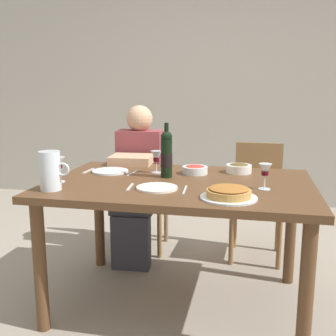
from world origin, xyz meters
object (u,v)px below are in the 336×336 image
Objects in this scene: dining_table at (180,197)px; water_pitcher at (50,173)px; olive_bowl at (239,168)px; dinner_plate_right_setting at (110,171)px; chair_left at (144,187)px; chair_right at (257,193)px; wine_bottle at (166,154)px; wine_glass_right_diner at (59,164)px; salad_bowl at (195,169)px; diner_left at (137,179)px; wine_glass_left_diner at (265,171)px; dinner_plate_left_setting at (157,188)px; wine_glass_centre at (156,157)px; baked_tart at (229,193)px.

water_pitcher is at bearing -152.07° from dining_table.
dinner_plate_right_setting is at bearing -169.30° from olive_bowl.
chair_right is at bearing 176.06° from chair_left.
wine_bottle is 0.63m from wine_glass_right_diner.
salad_bowl is 0.66m from diner_left.
wine_glass_right_diner reaches higher than chair_right.
salad_bowl is at bearing 137.20° from diner_left.
wine_glass_left_diner is 0.58m from dinner_plate_left_setting.
wine_glass_left_diner is 0.72m from wine_glass_centre.
wine_bottle is at bearing 134.07° from baked_tart.
olive_bowl is at bearing 87.77° from baked_tart.
olive_bowl reaches higher than salad_bowl.
baked_tart is 0.29m from wine_glass_left_diner.
olive_bowl is at bearing 44.61° from dining_table.
baked_tart is at bearing -31.53° from dinner_plate_right_setting.
wine_glass_left_diner is at bearing -10.52° from dining_table.
chair_right is (0.40, 0.64, -0.29)m from salad_bowl.
dinner_plate_left_setting is 0.92m from diner_left.
salad_bowl is at bearing 124.84° from chair_left.
wine_bottle is at bearing -10.08° from dinner_plate_right_setting.
chair_left is at bearing -90.62° from diner_left.
olive_bowl is 0.44m from wine_glass_left_diner.
wine_bottle reaches higher than dinner_plate_right_setting.
wine_bottle is 2.06× the size of salad_bowl.
olive_bowl is at bearing 12.36° from wine_glass_centre.
dining_table is 0.27m from salad_bowl.
dinner_plate_left_setting is at bearing -108.39° from salad_bowl.
wine_glass_centre is 0.12× the size of diner_left.
baked_tart is at bearing -16.73° from dinner_plate_left_setting.
diner_left is at bearing 85.34° from dinner_plate_right_setting.
wine_glass_left_diner is 0.98× the size of wine_glass_centre.
dinner_plate_left_setting is at bearing 163.27° from baked_tart.
wine_glass_right_diner is 1.11m from chair_left.
dinner_plate_left_setting is at bearing -169.02° from wine_glass_left_diner.
olive_bowl is (0.02, 0.63, 0.00)m from baked_tart.
baked_tart is 1.92× the size of wine_glass_right_diner.
salad_bowl is 0.53m from wine_glass_left_diner.
water_pitcher is 0.94× the size of dinner_plate_left_setting.
water_pitcher is at bearing -76.39° from wine_glass_right_diner.
baked_tart is 0.71m from wine_glass_centre.
wine_glass_centre is 0.99m from chair_right.
wine_bottle is 0.70m from diner_left.
chair_right is at bearing 62.46° from dining_table.
wine_glass_left_diner is 1.14m from wine_glass_right_diner.
salad_bowl is at bearing 114.17° from baked_tart.
wine_glass_right_diner is (-0.99, -0.47, 0.07)m from olive_bowl.
water_pitcher is 0.18× the size of diner_left.
diner_left is at bearing 157.49° from olive_bowl.
wine_glass_centre is 0.16× the size of chair_left.
water_pitcher is 0.93m from baked_tart.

